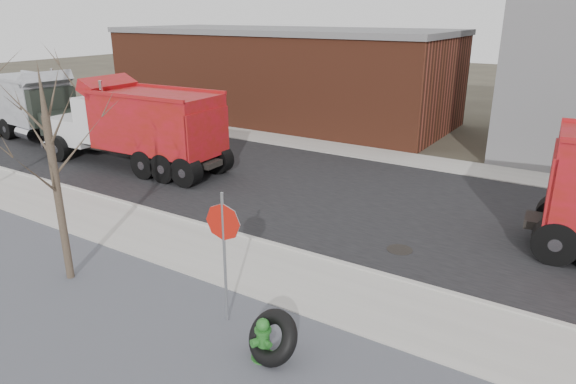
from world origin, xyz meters
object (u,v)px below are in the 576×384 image
Objects in this scene: fire_hydrant at (263,341)px; dump_truck_grey at (35,105)px; truck_tire at (273,337)px; dump_truck_red_b at (137,124)px; stop_sign at (224,236)px.

dump_truck_grey reaches higher than fire_hydrant.
truck_tire reaches higher than fire_hydrant.
truck_tire is at bearing -16.65° from dump_truck_grey.
truck_tire is 13.91m from dump_truck_red_b.
fire_hydrant is 13.84m from dump_truck_red_b.
stop_sign is 19.89m from dump_truck_grey.
fire_hydrant is 0.31× the size of stop_sign.
truck_tire is at bearing 144.84° from dump_truck_red_b.
dump_truck_red_b is (-10.19, 6.87, -0.11)m from stop_sign.
dump_truck_red_b is (-11.70, 7.39, 1.37)m from truck_tire.
dump_truck_grey is (-8.19, 0.74, -0.07)m from dump_truck_red_b.
dump_truck_grey reaches higher than stop_sign.
truck_tire is 0.16× the size of dump_truck_grey.
stop_sign is (-1.36, 0.63, 1.54)m from fire_hydrant.
stop_sign is 12.29m from dump_truck_red_b.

